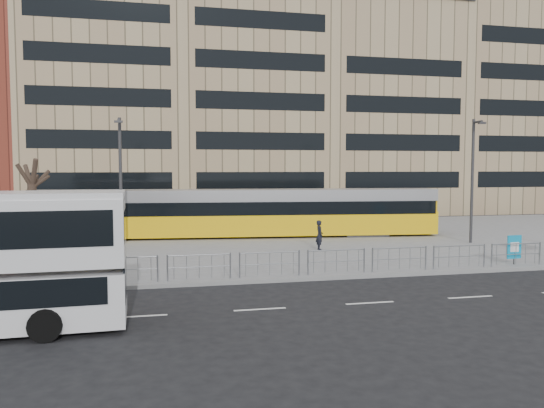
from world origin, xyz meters
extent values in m
plane|color=black|center=(0.00, 0.00, 0.00)|extent=(120.00, 120.00, 0.00)
cube|color=slate|center=(0.00, 12.00, 0.07)|extent=(64.00, 24.00, 0.15)
cube|color=gray|center=(0.00, 0.05, 0.07)|extent=(64.00, 0.25, 0.17)
cube|color=tan|center=(-10.00, 34.00, 11.00)|extent=(14.00, 16.00, 22.00)
cube|color=tan|center=(4.00, 34.00, 12.00)|extent=(14.00, 16.00, 24.00)
cube|color=tan|center=(18.00, 34.00, 10.50)|extent=(14.00, 16.00, 21.00)
cube|color=#38383D|center=(18.00, 34.00, 21.60)|extent=(14.40, 16.40, 1.20)
cube|color=tan|center=(32.00, 34.00, 11.50)|extent=(14.00, 16.00, 23.00)
cube|color=#38383D|center=(32.00, 34.00, 23.60)|extent=(14.40, 16.40, 1.20)
cylinder|color=gray|center=(2.00, 0.50, 1.20)|extent=(32.00, 0.05, 0.05)
cylinder|color=gray|center=(2.00, 0.50, 0.70)|extent=(32.00, 0.04, 0.04)
cube|color=white|center=(1.00, -4.00, 0.01)|extent=(62.00, 0.12, 0.01)
cylinder|color=black|center=(-8.46, -6.06, 0.47)|extent=(0.94, 0.31, 0.94)
cylinder|color=black|center=(-8.54, -3.67, 0.47)|extent=(0.94, 0.31, 0.94)
cube|color=#E9B20C|center=(-0.13, 13.68, 1.07)|extent=(27.24, 5.28, 1.55)
cube|color=black|center=(-0.13, 13.68, 2.14)|extent=(26.86, 5.28, 0.87)
cube|color=#A2A2A6|center=(-0.13, 13.68, 2.96)|extent=(27.22, 5.08, 0.77)
cube|color=#E9B20C|center=(12.78, 12.38, 1.70)|extent=(1.38, 2.29, 2.52)
cube|color=#E9B20C|center=(-13.05, 14.99, 1.70)|extent=(1.38, 2.29, 2.52)
cylinder|color=#2D2D30|center=(-0.13, 13.68, 1.80)|extent=(2.53, 2.53, 2.91)
cube|color=#2D2D30|center=(8.54, 12.80, 0.39)|extent=(3.14, 2.72, 0.48)
cube|color=#2D2D30|center=(-8.81, 14.56, 0.39)|extent=(3.14, 2.72, 0.48)
cylinder|color=#2D2D30|center=(11.44, 0.82, 0.53)|extent=(0.06, 0.06, 0.75)
cube|color=#0D8CC0|center=(11.44, 0.82, 1.00)|extent=(0.76, 0.07, 1.13)
cube|color=white|center=(11.44, 0.79, 1.00)|extent=(0.47, 0.02, 0.47)
imported|color=black|center=(3.59, 7.10, 1.00)|extent=(0.43, 0.63, 1.69)
cylinder|color=#2D2D30|center=(-9.42, 2.08, 1.65)|extent=(0.12, 0.12, 3.00)
imported|color=#2D2D30|center=(-9.42, 2.08, 2.75)|extent=(0.17, 0.21, 1.00)
cylinder|color=#2D2D30|center=(-7.38, 9.72, 3.89)|extent=(0.18, 0.18, 7.48)
cylinder|color=#2D2D30|center=(-7.38, 9.32, 7.43)|extent=(0.14, 0.90, 0.14)
cube|color=#2D2D30|center=(-7.38, 8.87, 7.33)|extent=(0.45, 0.20, 0.12)
cylinder|color=#2D2D30|center=(13.65, 7.86, 3.96)|extent=(0.18, 0.18, 7.62)
cylinder|color=#2D2D30|center=(13.65, 7.46, 7.57)|extent=(0.14, 0.90, 0.14)
cube|color=#2D2D30|center=(13.65, 7.01, 7.47)|extent=(0.45, 0.20, 0.12)
cylinder|color=black|center=(-11.82, 8.53, 2.05)|extent=(0.44, 0.44, 3.80)
camera|label=1|loc=(-5.37, -21.45, 4.85)|focal=35.00mm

